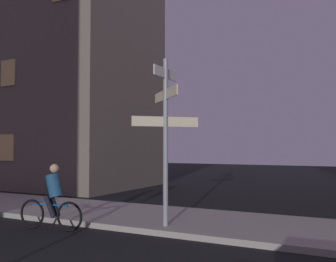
% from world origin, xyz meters
% --- Properties ---
extents(sidewalk_kerb, '(40.00, 3.29, 0.14)m').
position_xyz_m(sidewalk_kerb, '(0.00, 6.19, 0.07)').
color(sidewalk_kerb, '#9E9991').
rests_on(sidewalk_kerb, ground_plane).
extents(signpost, '(1.26, 1.26, 4.03)m').
position_xyz_m(signpost, '(-0.39, 5.05, 2.53)').
color(signpost, gray).
rests_on(signpost, sidewalk_kerb).
extents(cyclist, '(1.81, 0.37, 1.61)m').
position_xyz_m(cyclist, '(-2.94, 3.94, 0.75)').
color(cyclist, black).
rests_on(cyclist, ground_plane).
extents(building_left_block, '(12.60, 6.56, 20.15)m').
position_xyz_m(building_left_block, '(-12.24, 12.29, 10.07)').
color(building_left_block, '#6B6056').
rests_on(building_left_block, ground_plane).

